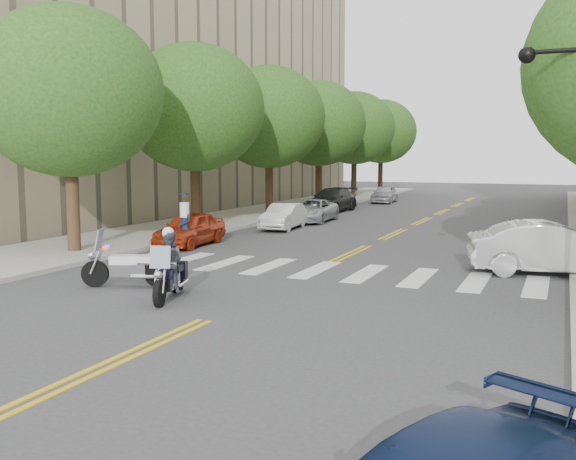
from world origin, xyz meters
The scene contains 18 objects.
ground centered at (0.00, 0.00, 0.00)m, with size 140.00×140.00×0.00m, color #38383A.
sidewalk_left centered at (-9.50, 22.00, 0.07)m, with size 5.00×60.00×0.15m, color #9E9991.
building_left centered at (-26.00, 26.00, 12.00)m, with size 26.00×44.00×24.00m, color tan.
tree_l_0 centered at (-8.80, 6.00, 5.55)m, with size 6.40×6.40×8.45m.
tree_l_1 centered at (-8.80, 14.00, 5.55)m, with size 6.40×6.40×8.45m.
tree_l_2 centered at (-8.80, 22.00, 5.55)m, with size 6.40×6.40×8.45m.
tree_l_3 centered at (-8.80, 30.00, 5.55)m, with size 6.40×6.40×8.45m.
tree_l_4 centered at (-8.80, 38.00, 5.55)m, with size 6.40×6.40×8.45m.
tree_l_5 centered at (-8.80, 46.00, 5.55)m, with size 6.40×6.40×8.45m.
motorcycle_police centered at (-1.84, 1.47, 0.78)m, with size 0.96×2.10×1.75m.
motorcycle_parked centered at (-3.48, 2.29, 0.53)m, with size 2.24×1.22×1.53m.
officer_standing centered at (-5.89, 8.50, 0.83)m, with size 0.61×0.40×1.66m, color #161E33.
convertible centered at (6.50, 8.50, 0.77)m, with size 1.62×4.65×1.53m, color silver.
parked_car_a centered at (-6.30, 9.50, 0.64)m, with size 1.52×3.77×1.29m, color #AF3012.
parked_car_b centered at (-5.20, 15.91, 0.60)m, with size 1.26×3.62×1.19m, color silver.
parked_car_c centered at (-5.20, 19.50, 0.58)m, with size 1.94×4.20×1.17m, color #A0A4A8.
parked_car_d centered at (-6.30, 25.66, 0.71)m, with size 1.98×4.88×1.42m, color black.
parked_car_e centered at (-5.20, 34.00, 0.64)m, with size 1.52×3.77×1.29m, color #A6A5AB.
Camera 1 is at (6.77, -11.29, 3.44)m, focal length 40.00 mm.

